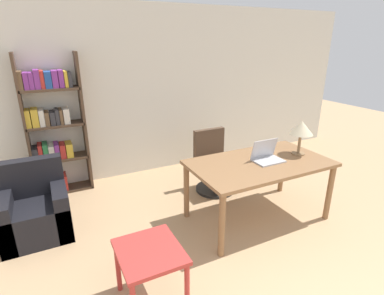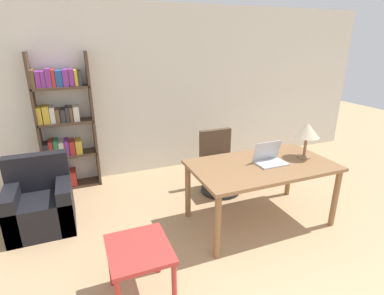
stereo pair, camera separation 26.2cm
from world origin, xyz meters
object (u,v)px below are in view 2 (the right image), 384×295
object	(u,v)px
desk	(262,171)
laptop	(270,159)
office_chair	(219,166)
armchair	(41,205)
side_table_blue	(139,256)
table_lamp	(307,131)
bookshelf	(63,127)

from	to	relation	value
desk	laptop	bearing A→B (deg)	-1.76
desk	office_chair	bearing A→B (deg)	95.23
laptop	armchair	distance (m)	2.79
armchair	side_table_blue	bearing A→B (deg)	-60.21
desk	armchair	world-z (taller)	armchair
office_chair	table_lamp	bearing A→B (deg)	-53.66
table_lamp	armchair	distance (m)	3.33
armchair	bookshelf	world-z (taller)	bookshelf
desk	armchair	bearing A→B (deg)	160.94
desk	side_table_blue	world-z (taller)	desk
desk	side_table_blue	xyz separation A→B (m)	(-1.63, -0.65, -0.24)
laptop	bookshelf	xyz separation A→B (m)	(-2.27, 1.89, 0.13)
table_lamp	office_chair	bearing A→B (deg)	126.34
office_chair	armchair	world-z (taller)	office_chair
side_table_blue	armchair	size ratio (longest dim) A/B	0.66
laptop	table_lamp	bearing A→B (deg)	-0.45
desk	office_chair	world-z (taller)	office_chair
table_lamp	desk	bearing A→B (deg)	179.35
office_chair	armchair	bearing A→B (deg)	-178.23
desk	laptop	distance (m)	0.17
laptop	armchair	world-z (taller)	laptop
laptop	side_table_blue	world-z (taller)	laptop
side_table_blue	laptop	bearing A→B (deg)	20.58
laptop	armchair	size ratio (longest dim) A/B	0.41
desk	laptop	size ratio (longest dim) A/B	4.76
laptop	side_table_blue	size ratio (longest dim) A/B	0.63
laptop	office_chair	size ratio (longest dim) A/B	0.39
office_chair	armchair	xyz separation A→B (m)	(-2.42, -0.07, -0.10)
bookshelf	office_chair	bearing A→B (deg)	-24.46
side_table_blue	armchair	bearing A→B (deg)	119.79
desk	bookshelf	world-z (taller)	bookshelf
table_lamp	side_table_blue	world-z (taller)	table_lamp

